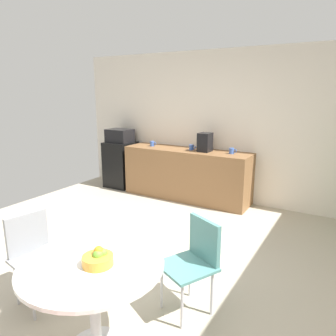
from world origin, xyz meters
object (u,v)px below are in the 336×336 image
(mug_red, at_px, (152,144))
(coffee_maker, at_px, (205,142))
(mug_white, at_px, (192,147))
(microwave, at_px, (120,136))
(round_table, at_px, (93,282))
(mini_fridge, at_px, (121,164))
(mug_green, at_px, (232,151))
(fruit_bowl, at_px, (98,258))
(chair_teal, at_px, (196,254))
(chair_gray, at_px, (33,248))

(mug_red, height_order, coffee_maker, coffee_maker)
(mug_white, bearing_deg, coffee_maker, -2.30)
(microwave, xyz_separation_m, round_table, (2.58, -3.49, -0.46))
(mini_fridge, xyz_separation_m, round_table, (2.58, -3.49, 0.13))
(mug_white, bearing_deg, round_table, -74.34)
(mini_fridge, height_order, mug_green, mug_green)
(mug_green, height_order, mug_red, same)
(fruit_bowl, height_order, coffee_maker, coffee_maker)
(chair_teal, relative_size, fruit_bowl, 3.83)
(microwave, relative_size, chair_gray, 0.58)
(chair_teal, bearing_deg, mug_red, 129.77)
(mini_fridge, relative_size, mug_green, 7.08)
(microwave, bearing_deg, mini_fridge, 0.00)
(mini_fridge, relative_size, microwave, 1.90)
(mini_fridge, height_order, chair_teal, mini_fridge)
(microwave, bearing_deg, round_table, -53.54)
(chair_teal, distance_m, fruit_bowl, 0.93)
(microwave, relative_size, coffee_maker, 1.50)
(mini_fridge, relative_size, chair_teal, 1.10)
(chair_teal, relative_size, mug_white, 6.43)
(chair_gray, distance_m, mug_green, 3.44)
(mug_white, relative_size, mug_red, 1.00)
(chair_teal, bearing_deg, mug_white, 117.52)
(round_table, bearing_deg, coffee_maker, 101.71)
(mug_white, relative_size, coffee_maker, 0.40)
(coffee_maker, bearing_deg, mug_green, 4.45)
(round_table, relative_size, chair_teal, 1.22)
(microwave, xyz_separation_m, mug_white, (1.60, 0.01, -0.10))
(microwave, bearing_deg, chair_gray, -63.22)
(mini_fridge, xyz_separation_m, microwave, (0.00, 0.00, 0.59))
(mug_green, bearing_deg, mug_red, -178.27)
(mug_white, height_order, coffee_maker, coffee_maker)
(chair_teal, height_order, mug_green, mug_green)
(mini_fridge, height_order, mug_white, mug_white)
(chair_gray, height_order, coffee_maker, coffee_maker)
(fruit_bowl, distance_m, mug_green, 3.54)
(chair_teal, relative_size, mug_green, 6.43)
(microwave, bearing_deg, fruit_bowl, -52.87)
(round_table, bearing_deg, mug_red, 117.29)
(chair_gray, relative_size, coffee_maker, 2.59)
(mini_fridge, bearing_deg, round_table, -53.54)
(mug_red, bearing_deg, mug_green, 1.73)
(mug_green, bearing_deg, mini_fridge, -179.10)
(mug_green, distance_m, coffee_maker, 0.48)
(fruit_bowl, xyz_separation_m, mug_green, (-0.31, 3.52, 0.16))
(microwave, height_order, round_table, microwave)
(round_table, distance_m, mug_white, 3.66)
(fruit_bowl, relative_size, mug_green, 1.68)
(round_table, bearing_deg, mug_green, 94.13)
(fruit_bowl, relative_size, mug_white, 1.68)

